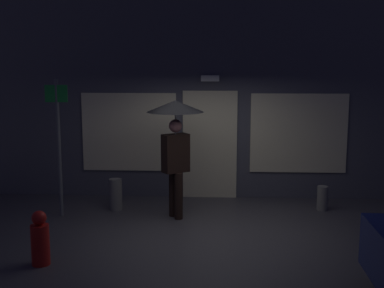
# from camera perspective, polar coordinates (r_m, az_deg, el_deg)

# --- Properties ---
(ground_plane) EXTENTS (18.00, 18.00, 0.00)m
(ground_plane) POSITION_cam_1_polar(r_m,az_deg,el_deg) (8.32, 1.75, -10.07)
(ground_plane) COLOR #423F44
(building_facade) EXTENTS (10.65, 0.48, 4.16)m
(building_facade) POSITION_cam_1_polar(r_m,az_deg,el_deg) (10.22, 2.10, 5.37)
(building_facade) COLOR #4C4C56
(building_facade) RESTS_ON ground
(person_with_umbrella) EXTENTS (1.00, 1.00, 2.11)m
(person_with_umbrella) POSITION_cam_1_polar(r_m,az_deg,el_deg) (8.74, -1.91, 1.80)
(person_with_umbrella) COLOR black
(person_with_umbrella) RESTS_ON ground
(street_sign_post) EXTENTS (0.40, 0.07, 2.47)m
(street_sign_post) POSITION_cam_1_polar(r_m,az_deg,el_deg) (9.15, -15.01, 0.44)
(street_sign_post) COLOR #595B60
(street_sign_post) RESTS_ON ground
(sidewalk_bollard) EXTENTS (0.24, 0.24, 0.60)m
(sidewalk_bollard) POSITION_cam_1_polar(r_m,az_deg,el_deg) (9.57, -8.71, -5.71)
(sidewalk_bollard) COLOR slate
(sidewalk_bollard) RESTS_ON ground
(sidewalk_bollard_2) EXTENTS (0.20, 0.20, 0.46)m
(sidewalk_bollard_2) POSITION_cam_1_polar(r_m,az_deg,el_deg) (9.77, 14.70, -6.02)
(sidewalk_bollard_2) COLOR slate
(sidewalk_bollard_2) RESTS_ON ground
(fire_hydrant) EXTENTS (0.25, 0.25, 0.77)m
(fire_hydrant) POSITION_cam_1_polar(r_m,az_deg,el_deg) (7.28, -16.97, -10.43)
(fire_hydrant) COLOR #B21914
(fire_hydrant) RESTS_ON ground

